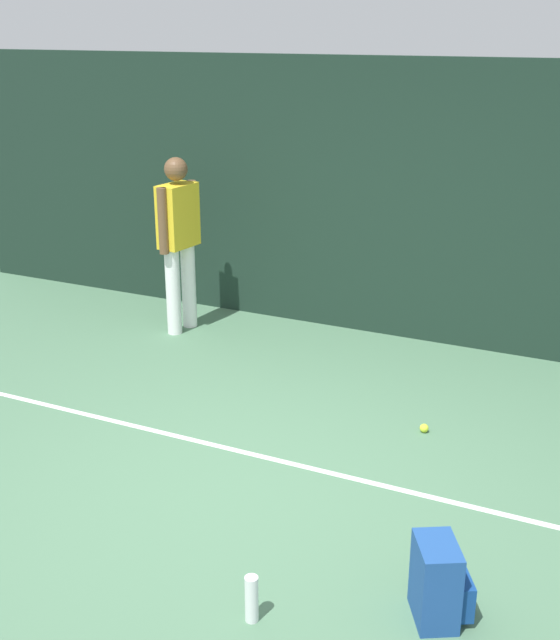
{
  "coord_description": "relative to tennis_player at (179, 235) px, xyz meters",
  "views": [
    {
      "loc": [
        2.17,
        -4.19,
        2.85
      ],
      "look_at": [
        0.0,
        0.4,
        1.0
      ],
      "focal_mm": 45.55,
      "sensor_mm": 36.0,
      "label": 1
    }
  ],
  "objects": [
    {
      "name": "back_fence",
      "position": [
        1.93,
        0.78,
        0.33
      ],
      "size": [
        10.0,
        0.1,
        2.6
      ],
      "primitive_type": "cube",
      "color": "#192D23",
      "rests_on": "ground"
    },
    {
      "name": "court_line",
      "position": [
        1.93,
        -1.93,
        -0.96
      ],
      "size": [
        9.0,
        0.05,
        0.0
      ],
      "primitive_type": "cube",
      "color": "white",
      "rests_on": "ground"
    },
    {
      "name": "tennis_ball_by_fence",
      "position": [
        2.77,
        -1.09,
        -0.93
      ],
      "size": [
        0.07,
        0.07,
        0.07
      ],
      "primitive_type": "sphere",
      "color": "#CCE033",
      "rests_on": "ground"
    },
    {
      "name": "water_bottle",
      "position": [
        2.54,
        -3.43,
        -0.84
      ],
      "size": [
        0.07,
        0.07,
        0.26
      ],
      "primitive_type": "cylinder",
      "color": "white",
      "rests_on": "ground"
    },
    {
      "name": "tennis_player",
      "position": [
        0.0,
        0.0,
        0.0
      ],
      "size": [
        0.27,
        0.53,
        1.7
      ],
      "rotation": [
        0.0,
        0.0,
        -1.69
      ],
      "color": "white",
      "rests_on": "ground"
    },
    {
      "name": "backpack",
      "position": [
        3.38,
        -3.01,
        -0.76
      ],
      "size": [
        0.37,
        0.36,
        0.44
      ],
      "rotation": [
        0.0,
        0.0,
        2.08
      ],
      "color": "#1E478C",
      "rests_on": "ground"
    },
    {
      "name": "ground_plane",
      "position": [
        1.93,
        -2.22,
        -0.97
      ],
      "size": [
        12.0,
        12.0,
        0.0
      ],
      "primitive_type": "plane",
      "color": "#4C7556"
    }
  ]
}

